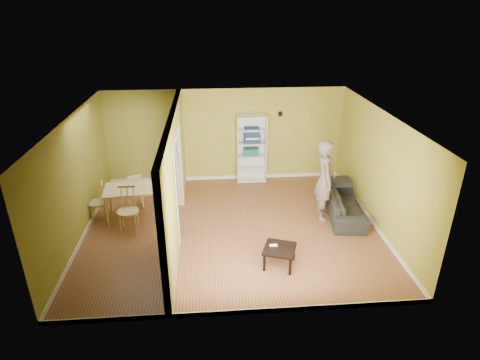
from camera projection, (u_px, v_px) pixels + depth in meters
name	position (u px, v px, depth m)	size (l,w,h in m)	color
room_shell	(231.00, 176.00, 8.57)	(6.50, 6.50, 6.50)	#925B37
partition	(175.00, 177.00, 8.48)	(0.22, 5.50, 2.60)	#A4A948
wall_speaker	(280.00, 114.00, 10.87)	(0.10, 0.10, 0.10)	black
sofa	(344.00, 202.00, 9.50)	(0.82, 1.91, 0.73)	#323234
person	(325.00, 173.00, 9.11)	(0.64, 0.82, 2.25)	slate
bookshelf	(251.00, 149.00, 11.13)	(0.80, 0.35, 1.91)	white
paper_box_teal	(251.00, 152.00, 11.11)	(0.40, 0.26, 0.21)	#1F705E
paper_box_navy_b	(252.00, 139.00, 10.96)	(0.43, 0.28, 0.22)	navy
paper_box_navy_c	(252.00, 132.00, 10.87)	(0.40, 0.26, 0.20)	navy
coffee_table	(280.00, 250.00, 7.70)	(0.59, 0.59, 0.39)	black
game_controller	(273.00, 245.00, 7.74)	(0.15, 0.04, 0.03)	white
dining_table	(131.00, 191.00, 9.29)	(1.22, 0.81, 0.76)	tan
chair_left	(97.00, 202.00, 9.28)	(0.43, 0.43, 0.93)	tan
chair_near	(128.00, 210.00, 8.79)	(0.48, 0.48, 1.04)	tan
chair_far	(135.00, 190.00, 9.87)	(0.42, 0.42, 0.92)	#D8BE7E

